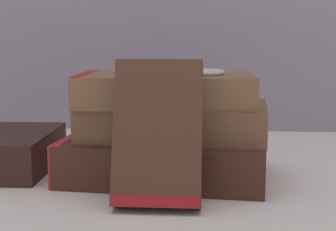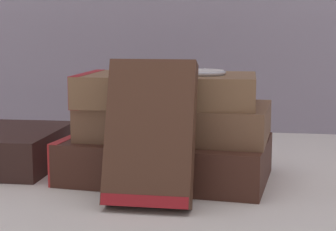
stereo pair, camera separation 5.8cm
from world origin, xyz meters
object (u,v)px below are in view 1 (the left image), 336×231
book_flat_middle (171,120)px  book_flat_bottom (160,158)px  book_leaning_front (157,138)px  reading_glasses (157,149)px  book_flat_top (162,89)px  pocket_watch (202,72)px

book_flat_middle → book_flat_bottom: bearing=-134.2°
book_leaning_front → reading_glasses: 0.29m
book_flat_top → book_leaning_front: book_leaning_front is taller
reading_glasses → book_leaning_front: bearing=-70.5°
book_flat_top → reading_glasses: book_flat_top is taller
book_flat_middle → reading_glasses: (-0.03, 0.16, -0.07)m
book_flat_bottom → book_flat_middle: bearing=47.5°
book_flat_bottom → book_flat_middle: size_ratio=1.10×
book_flat_bottom → book_flat_middle: book_flat_middle is taller
book_leaning_front → pocket_watch: (0.04, 0.11, 0.06)m
book_flat_middle → book_flat_top: book_flat_top is taller
book_flat_bottom → book_flat_top: 0.09m
pocket_watch → book_flat_bottom: bearing=177.9°
book_flat_bottom → pocket_watch: size_ratio=4.38×
book_flat_middle → pocket_watch: 0.07m
pocket_watch → book_flat_top: bearing=174.1°
pocket_watch → reading_glasses: (-0.07, 0.17, -0.13)m
book_leaning_front → pocket_watch: 0.13m
book_flat_bottom → book_leaning_front: bearing=-80.2°
book_flat_bottom → book_leaning_front: book_leaning_front is taller
book_flat_bottom → book_leaning_front: 0.12m
reading_glasses → book_flat_bottom: bearing=-69.7°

